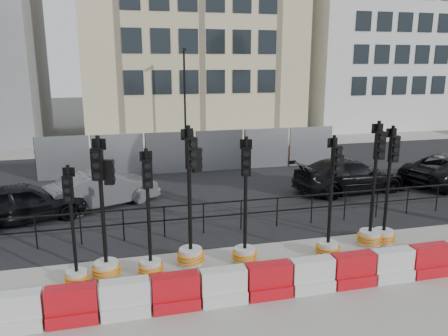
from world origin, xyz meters
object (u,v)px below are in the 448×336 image
object	(u,v)px
traffic_signal_a	(76,261)
traffic_signal_h	(385,221)
car_a	(23,202)
traffic_signal_d	(191,233)
car_c	(349,175)

from	to	relation	value
traffic_signal_a	traffic_signal_h	distance (m)	8.51
car_a	traffic_signal_d	bearing A→B (deg)	-149.81
traffic_signal_a	traffic_signal_d	bearing A→B (deg)	18.17
car_a	traffic_signal_a	bearing A→B (deg)	-174.62
traffic_signal_d	car_c	world-z (taller)	traffic_signal_d
traffic_signal_a	traffic_signal_h	size ratio (longest dim) A/B	0.85
traffic_signal_d	car_c	distance (m)	8.95
traffic_signal_a	car_a	size ratio (longest dim) A/B	0.69
traffic_signal_h	car_c	bearing A→B (deg)	72.30
traffic_signal_h	car_c	distance (m)	5.33
traffic_signal_d	traffic_signal_a	bearing A→B (deg)	168.89
car_a	car_c	world-z (taller)	car_c
traffic_signal_a	car_a	xyz separation A→B (m)	(-2.01, 4.89, 0.07)
traffic_signal_a	traffic_signal_d	xyz separation A→B (m)	(2.83, 0.40, 0.27)
car_c	traffic_signal_a	bearing A→B (deg)	112.46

